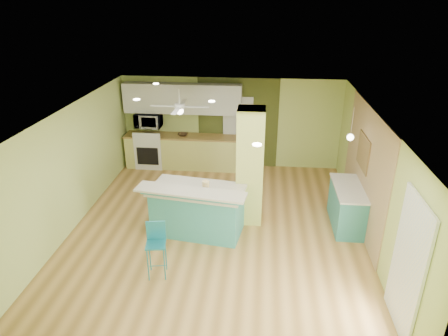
{
  "coord_description": "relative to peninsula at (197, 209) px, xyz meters",
  "views": [
    {
      "loc": [
        0.86,
        -7.09,
        4.55
      ],
      "look_at": [
        0.12,
        0.4,
        1.25
      ],
      "focal_mm": 32.0,
      "sensor_mm": 36.0,
      "label": 1
    }
  ],
  "objects": [
    {
      "name": "floor",
      "position": [
        0.38,
        0.1,
        -0.53
      ],
      "size": [
        6.0,
        7.0,
        0.01
      ],
      "primitive_type": "cube",
      "color": "olive",
      "rests_on": "ground"
    },
    {
      "name": "ceiling",
      "position": [
        0.38,
        0.1,
        1.98
      ],
      "size": [
        6.0,
        7.0,
        0.01
      ],
      "primitive_type": "cube",
      "color": "white",
      "rests_on": "wall_back"
    },
    {
      "name": "wall_back",
      "position": [
        0.38,
        3.6,
        0.72
      ],
      "size": [
        6.0,
        0.01,
        2.5
      ],
      "primitive_type": "cube",
      "color": "#B4C86B",
      "rests_on": "floor"
    },
    {
      "name": "wall_front",
      "position": [
        0.38,
        -3.41,
        0.72
      ],
      "size": [
        6.0,
        0.01,
        2.5
      ],
      "primitive_type": "cube",
      "color": "#B4C86B",
      "rests_on": "floor"
    },
    {
      "name": "wall_left",
      "position": [
        -2.63,
        0.1,
        0.72
      ],
      "size": [
        0.01,
        7.0,
        2.5
      ],
      "primitive_type": "cube",
      "color": "#B4C86B",
      "rests_on": "floor"
    },
    {
      "name": "wall_right",
      "position": [
        3.38,
        0.1,
        0.72
      ],
      "size": [
        0.01,
        7.0,
        2.5
      ],
      "primitive_type": "cube",
      "color": "#B4C86B",
      "rests_on": "floor"
    },
    {
      "name": "wood_panel",
      "position": [
        3.37,
        0.7,
        0.72
      ],
      "size": [
        0.02,
        3.4,
        2.5
      ],
      "primitive_type": "cube",
      "color": "#9B7B58",
      "rests_on": "floor"
    },
    {
      "name": "olive_accent",
      "position": [
        0.58,
        3.59,
        0.72
      ],
      "size": [
        2.2,
        0.02,
        2.5
      ],
      "primitive_type": "cube",
      "color": "#41481D",
      "rests_on": "floor"
    },
    {
      "name": "interior_door",
      "position": [
        0.58,
        3.56,
        0.47
      ],
      "size": [
        0.82,
        0.05,
        2.0
      ],
      "primitive_type": "cube",
      "color": "silver",
      "rests_on": "floor"
    },
    {
      "name": "french_door",
      "position": [
        3.35,
        -2.2,
        0.52
      ],
      "size": [
        0.04,
        1.08,
        2.1
      ],
      "primitive_type": "cube",
      "color": "white",
      "rests_on": "floor"
    },
    {
      "name": "column",
      "position": [
        1.03,
        0.6,
        0.72
      ],
      "size": [
        0.55,
        0.55,
        2.5
      ],
      "primitive_type": "cube",
      "color": "#B4C059",
      "rests_on": "floor"
    },
    {
      "name": "kitchen_run",
      "position": [
        -0.92,
        3.3,
        -0.05
      ],
      "size": [
        3.25,
        0.63,
        0.94
      ],
      "color": "#CDCD6B",
      "rests_on": "floor"
    },
    {
      "name": "stove",
      "position": [
        -1.87,
        3.29,
        -0.07
      ],
      "size": [
        0.76,
        0.66,
        1.08
      ],
      "color": "silver",
      "rests_on": "floor"
    },
    {
      "name": "upper_cabinets",
      "position": [
        -0.92,
        3.42,
        1.42
      ],
      "size": [
        3.2,
        0.34,
        0.8
      ],
      "primitive_type": "cube",
      "color": "silver",
      "rests_on": "wall_back"
    },
    {
      "name": "microwave",
      "position": [
        -1.87,
        3.3,
        0.82
      ],
      "size": [
        0.7,
        0.48,
        0.39
      ],
      "primitive_type": "imported",
      "color": "white",
      "rests_on": "wall_back"
    },
    {
      "name": "ceiling_fan",
      "position": [
        -0.72,
        2.1,
        1.55
      ],
      "size": [
        1.41,
        1.41,
        0.61
      ],
      "color": "white",
      "rests_on": "ceiling"
    },
    {
      "name": "pendant_lamp",
      "position": [
        3.03,
        0.85,
        1.36
      ],
      "size": [
        0.14,
        0.14,
        0.69
      ],
      "color": "white",
      "rests_on": "ceiling"
    },
    {
      "name": "wall_decor",
      "position": [
        3.34,
        0.9,
        1.02
      ],
      "size": [
        0.03,
        0.9,
        0.7
      ],
      "primitive_type": "cube",
      "color": "brown",
      "rests_on": "wood_panel"
    },
    {
      "name": "peninsula",
      "position": [
        0.0,
        0.0,
        0.0
      ],
      "size": [
        2.17,
        1.41,
        1.14
      ],
      "rotation": [
        0.0,
        0.0,
        -0.15
      ],
      "color": "teal",
      "rests_on": "floor"
    },
    {
      "name": "bar_stool",
      "position": [
        -0.49,
        -1.39,
        0.15
      ],
      "size": [
        0.38,
        0.38,
        1.0
      ],
      "rotation": [
        0.0,
        0.0,
        0.15
      ],
      "color": "teal",
      "rests_on": "floor"
    },
    {
      "name": "side_counter",
      "position": [
        3.08,
        0.57,
        -0.08
      ],
      "size": [
        0.59,
        1.39,
        0.9
      ],
      "color": "teal",
      "rests_on": "floor"
    },
    {
      "name": "fruit_bowl",
      "position": [
        -0.92,
        3.29,
        0.45
      ],
      "size": [
        0.31,
        0.31,
        0.07
      ],
      "primitive_type": "imported",
      "rotation": [
        0.0,
        0.0,
        -0.15
      ],
      "color": "#3C2918",
      "rests_on": "kitchen_run"
    },
    {
      "name": "canister",
      "position": [
        0.18,
        -0.01,
        0.56
      ],
      "size": [
        0.14,
        0.14,
        0.19
      ],
      "primitive_type": "cylinder",
      "color": "yellow",
      "rests_on": "peninsula"
    }
  ]
}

